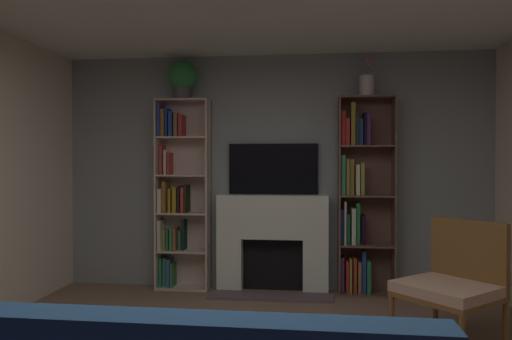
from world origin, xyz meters
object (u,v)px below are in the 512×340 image
armchair (454,281)px  bookshelf_left (178,194)px  tv (273,169)px  bookshelf_right (359,198)px  fireplace (273,240)px  potted_plant (182,78)px  vase_with_flowers (367,85)px

armchair → bookshelf_left: bearing=150.9°
tv → bookshelf_right: bearing=-4.8°
fireplace → tv: size_ratio=1.32×
bookshelf_right → armchair: 1.65m
potted_plant → armchair: potted_plant is taller
fireplace → potted_plant: (-1.01, -0.02, 1.80)m
fireplace → tv: tv is taller
bookshelf_left → vase_with_flowers: (2.09, -0.05, 1.19)m
bookshelf_left → armchair: bearing=-29.1°
tv → vase_with_flowers: size_ratio=2.34×
fireplace → bookshelf_left: (-1.08, 0.03, 0.49)m
bookshelf_left → vase_with_flowers: bearing=-1.4°
fireplace → bookshelf_left: size_ratio=0.62×
bookshelf_left → armchair: (2.61, -1.46, -0.57)m
fireplace → bookshelf_right: bearing=1.2°
bookshelf_left → armchair: bookshelf_left is taller
tv → vase_with_flowers: vase_with_flowers is taller
bookshelf_right → potted_plant: potted_plant is taller
tv → bookshelf_right: size_ratio=0.47×
bookshelf_right → vase_with_flowers: 1.22m
fireplace → vase_with_flowers: vase_with_flowers is taller
vase_with_flowers → armchair: bearing=-69.4°
tv → potted_plant: potted_plant is taller
tv → fireplace: bearing=-90.0°
bookshelf_right → bookshelf_left: bearing=179.7°
bookshelf_right → potted_plant: (-1.95, -0.04, 1.34)m
fireplace → bookshelf_left: bookshelf_left is taller
bookshelf_left → vase_with_flowers: vase_with_flowers is taller
fireplace → vase_with_flowers: 1.96m
tv → bookshelf_right: bookshelf_right is taller
bookshelf_right → potted_plant: 2.37m
vase_with_flowers → bookshelf_right: bearing=149.6°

